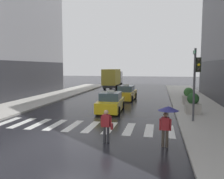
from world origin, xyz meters
TOP-DOWN VIEW (x-y plane):
  - ground_plane at (0.00, 0.00)m, footprint 160.00×160.00m
  - crosswalk_markings at (0.00, 3.00)m, footprint 11.30×2.80m
  - traffic_light_pole at (7.08, 5.28)m, footprint 0.44×0.84m
  - taxi_lead at (0.74, 8.20)m, footprint 2.04×4.59m
  - taxi_second at (1.05, 15.18)m, footprint 2.08×4.61m
  - box_truck at (-3.04, 27.11)m, footprint 2.29×7.54m
  - pedestrian_with_umbrella at (5.13, 0.26)m, footprint 0.96×0.96m
  - pedestrian_with_handbag at (2.24, 0.26)m, footprint 0.61×0.24m
  - planter_near_corner at (7.31, 7.92)m, footprint 1.10×1.10m
  - planter_mid_block at (7.51, 12.51)m, footprint 1.10×1.10m

SIDE VIEW (x-z plane):
  - ground_plane at x=0.00m, z-range 0.00..0.00m
  - crosswalk_markings at x=0.00m, z-range 0.00..0.01m
  - taxi_lead at x=0.74m, z-range -0.18..1.63m
  - taxi_second at x=1.05m, z-range -0.18..1.63m
  - planter_near_corner at x=7.31m, z-range 0.07..1.67m
  - planter_mid_block at x=7.51m, z-range 0.07..1.67m
  - pedestrian_with_handbag at x=2.24m, z-range 0.11..1.76m
  - pedestrian_with_umbrella at x=5.13m, z-range 0.55..2.49m
  - box_truck at x=-3.04m, z-range 0.18..3.53m
  - traffic_light_pole at x=7.08m, z-range 0.86..5.66m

